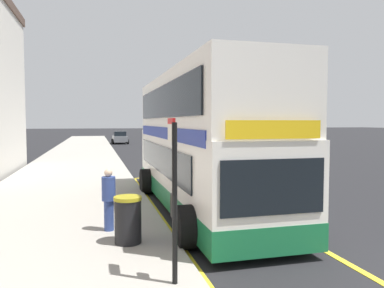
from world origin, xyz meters
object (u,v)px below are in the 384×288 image
object	(u,v)px
double_decker_bus	(200,146)
bus_stop_sign	(174,187)
parked_car_grey_far	(120,138)
litter_bin	(128,220)
pedestrian_waiting_near_sign	(109,197)
parked_car_white_ahead	(164,135)

from	to	relation	value
double_decker_bus	bus_stop_sign	world-z (taller)	double_decker_bus
parked_car_grey_far	litter_bin	size ratio (longest dim) A/B	3.98
bus_stop_sign	pedestrian_waiting_near_sign	bearing A→B (deg)	105.90
parked_car_white_ahead	pedestrian_waiting_near_sign	world-z (taller)	pedestrian_waiting_near_sign
litter_bin	pedestrian_waiting_near_sign	bearing A→B (deg)	109.14
bus_stop_sign	parked_car_white_ahead	world-z (taller)	bus_stop_sign
double_decker_bus	pedestrian_waiting_near_sign	world-z (taller)	double_decker_bus
parked_car_grey_far	pedestrian_waiting_near_sign	size ratio (longest dim) A/B	2.69
parked_car_white_ahead	pedestrian_waiting_near_sign	size ratio (longest dim) A/B	2.69
parked_car_grey_far	bus_stop_sign	bearing A→B (deg)	-91.79
double_decker_bus	pedestrian_waiting_near_sign	xyz separation A→B (m)	(-3.03, -2.35, -1.08)
parked_car_grey_far	pedestrian_waiting_near_sign	bearing A→B (deg)	-93.36
double_decker_bus	pedestrian_waiting_near_sign	distance (m)	3.99
pedestrian_waiting_near_sign	litter_bin	world-z (taller)	pedestrian_waiting_near_sign
litter_bin	parked_car_grey_far	bearing A→B (deg)	86.54
pedestrian_waiting_near_sign	double_decker_bus	bearing A→B (deg)	37.78
double_decker_bus	parked_car_white_ahead	size ratio (longest dim) A/B	2.51
double_decker_bus	litter_bin	bearing A→B (deg)	-127.57
parked_car_grey_far	parked_car_white_ahead	size ratio (longest dim) A/B	1.00
double_decker_bus	parked_car_white_ahead	bearing A→B (deg)	81.08
litter_bin	double_decker_bus	bearing A→B (deg)	52.43
parked_car_white_ahead	litter_bin	world-z (taller)	parked_car_white_ahead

